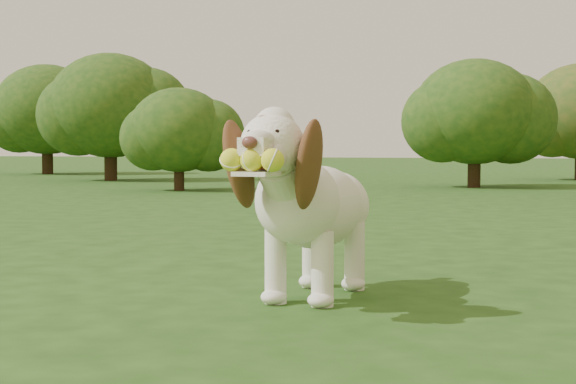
% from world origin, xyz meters
% --- Properties ---
extents(ground, '(80.00, 80.00, 0.00)m').
position_xyz_m(ground, '(0.00, 0.00, 0.00)').
color(ground, '#1E3F12').
rests_on(ground, ground).
extents(dog, '(0.40, 1.10, 0.71)m').
position_xyz_m(dog, '(-0.38, 0.15, 0.38)').
color(dog, white).
rests_on(dog, ground).
extents(shrub_a, '(1.29, 1.29, 1.34)m').
position_xyz_m(shrub_a, '(-4.25, 7.50, 0.79)').
color(shrub_a, '#382314').
rests_on(shrub_a, ground).
extents(shrub_e, '(2.06, 2.06, 2.13)m').
position_xyz_m(shrub_e, '(-6.73, 10.22, 1.26)').
color(shrub_e, '#382314').
rests_on(shrub_e, ground).
extents(shrub_b, '(1.74, 1.74, 1.80)m').
position_xyz_m(shrub_b, '(-0.66, 9.54, 1.06)').
color(shrub_b, '#382314').
rests_on(shrub_b, ground).
extents(shrub_g, '(2.19, 2.19, 2.26)m').
position_xyz_m(shrub_g, '(-9.68, 12.92, 1.33)').
color(shrub_g, '#382314').
rests_on(shrub_g, ground).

